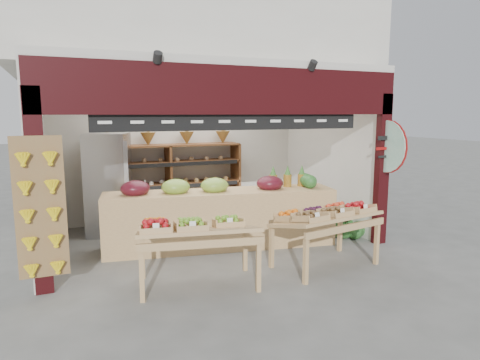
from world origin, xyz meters
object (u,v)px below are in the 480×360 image
(watermelon_pile, at_px, (346,227))
(display_table_left, at_px, (189,228))
(refrigerator, at_px, (109,184))
(mid_counter, at_px, (220,217))
(cardboard_stack, at_px, (137,236))
(display_table_right, at_px, (326,216))
(back_shelving, at_px, (169,169))

(watermelon_pile, bearing_deg, display_table_left, -162.31)
(refrigerator, xyz_separation_m, mid_counter, (1.67, -1.58, -0.43))
(mid_counter, distance_m, display_table_left, 1.75)
(refrigerator, xyz_separation_m, cardboard_stack, (0.30, -1.20, -0.73))
(display_table_right, height_order, watermelon_pile, display_table_right)
(display_table_left, distance_m, watermelon_pile, 3.61)
(display_table_left, bearing_deg, watermelon_pile, 17.69)
(cardboard_stack, bearing_deg, watermelon_pile, -10.85)
(display_table_right, bearing_deg, refrigerator, 131.96)
(refrigerator, relative_size, cardboard_stack, 1.92)
(mid_counter, bearing_deg, refrigerator, 136.53)
(back_shelving, relative_size, cardboard_stack, 3.09)
(back_shelving, height_order, refrigerator, refrigerator)
(refrigerator, height_order, mid_counter, refrigerator)
(cardboard_stack, xyz_separation_m, display_table_right, (2.50, -1.91, 0.54))
(mid_counter, bearing_deg, display_table_left, -124.23)
(display_table_left, xyz_separation_m, watermelon_pile, (3.39, 1.08, -0.60))
(refrigerator, xyz_separation_m, watermelon_pile, (4.09, -1.93, -0.79))
(display_table_right, bearing_deg, display_table_left, 177.20)
(back_shelving, bearing_deg, display_table_left, -99.52)
(back_shelving, xyz_separation_m, display_table_left, (-0.59, -3.50, -0.36))
(refrigerator, xyz_separation_m, display_table_left, (0.70, -3.01, -0.18))
(cardboard_stack, bearing_deg, back_shelving, 59.67)
(cardboard_stack, distance_m, display_table_right, 3.20)
(refrigerator, distance_m, mid_counter, 2.34)
(mid_counter, height_order, watermelon_pile, mid_counter)
(mid_counter, xyz_separation_m, watermelon_pile, (2.42, -0.35, -0.35))
(back_shelving, xyz_separation_m, refrigerator, (-1.29, -0.49, -0.18))
(display_table_left, bearing_deg, display_table_right, -2.80)
(back_shelving, distance_m, refrigerator, 1.39)
(cardboard_stack, xyz_separation_m, display_table_left, (0.40, -1.81, 0.55))
(back_shelving, bearing_deg, display_table_right, -67.20)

